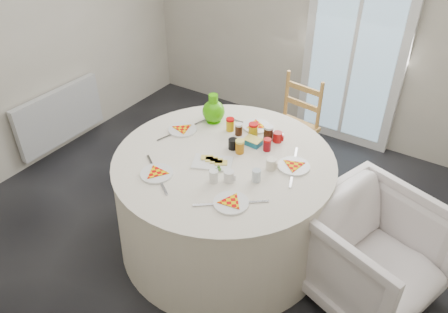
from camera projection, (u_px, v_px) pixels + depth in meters
The scene contains 14 objects.
floor at pixel (208, 230), 3.61m from camera, with size 4.00×4.00×0.00m, color black.
wall_back at pixel (322, 10), 4.24m from camera, with size 4.00×0.02×2.60m, color #BCB5A3.
wall_left at pixel (14, 31), 3.75m from camera, with size 0.02×4.00×2.60m, color #BCB5A3.
glass_door at pixel (356, 45), 4.17m from camera, with size 1.00×0.08×2.10m, color silver.
radiator at pixel (60, 116), 4.39m from camera, with size 0.07×1.00×0.55m, color silver.
table at pixel (224, 202), 3.33m from camera, with size 1.63×1.63×0.83m, color beige.
wooden_chair at pixel (290, 128), 4.03m from camera, with size 0.42×0.40×0.94m, color #BA8B44, non-canonical shape.
armchair at pixel (372, 252), 2.89m from camera, with size 0.81×0.76×0.83m, color silver.
place_settings at pixel (224, 160), 3.10m from camera, with size 1.21×1.21×0.02m, color white, non-canonical shape.
jar_cluster at pixel (247, 136), 3.27m from camera, with size 0.42×0.21×0.12m, color brown, non-canonical shape.
butter_tub at pixel (253, 145), 3.23m from camera, with size 0.13×0.09×0.05m, color #146485.
green_pitcher at pixel (214, 112), 3.46m from camera, with size 0.18×0.18×0.23m, color #3BB005, non-canonical shape.
cheese_platter at pixel (213, 165), 3.05m from camera, with size 0.27×0.17×0.03m, color white, non-canonical shape.
mugs_glasses at pixel (246, 162), 3.02m from camera, with size 0.52×0.52×0.10m, color #A6A6A6, non-canonical shape.
Camera 1 is at (1.52, -2.12, 2.58)m, focal length 35.00 mm.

